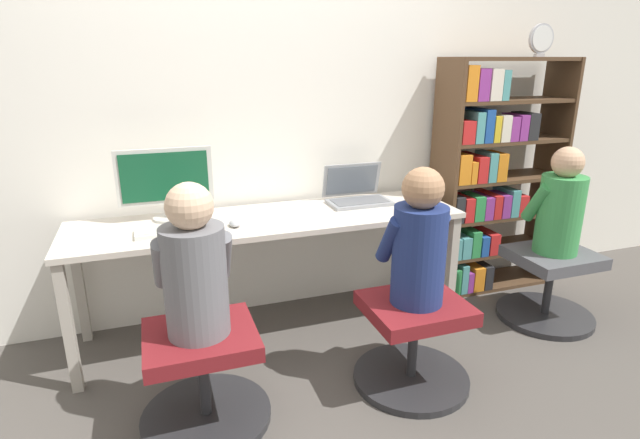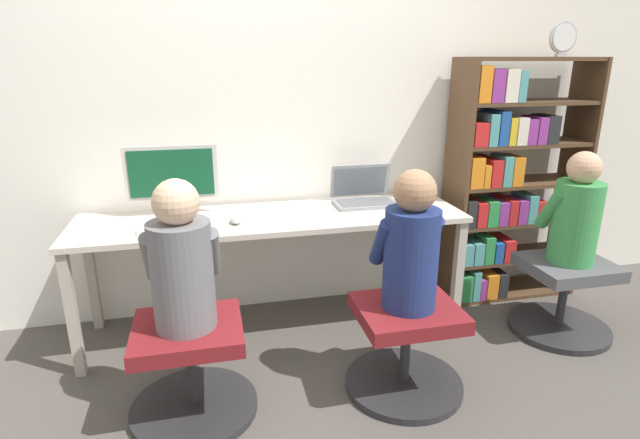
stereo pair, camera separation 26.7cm
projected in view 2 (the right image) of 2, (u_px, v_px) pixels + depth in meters
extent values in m
plane|color=#4C4742|center=(284.00, 353.00, 2.76)|extent=(14.00, 14.00, 0.00)
cube|color=white|center=(262.00, 103.00, 2.95)|extent=(10.00, 0.05, 2.60)
cube|color=beige|center=(273.00, 218.00, 2.81)|extent=(2.17, 0.57, 0.03)
cube|color=#ADA497|center=(72.00, 316.00, 2.47)|extent=(0.05, 0.05, 0.68)
cube|color=#ADA497|center=(458.00, 276.00, 2.92)|extent=(0.05, 0.05, 0.68)
cube|color=#ADA497|center=(92.00, 275.00, 2.93)|extent=(0.05, 0.05, 0.68)
cube|color=#ADA497|center=(423.00, 246.00, 3.38)|extent=(0.05, 0.05, 0.68)
cylinder|color=beige|center=(175.00, 213.00, 2.83)|extent=(0.17, 0.17, 0.01)
cylinder|color=beige|center=(175.00, 206.00, 2.81)|extent=(0.04, 0.04, 0.08)
cube|color=beige|center=(172.00, 173.00, 2.76)|extent=(0.50, 0.02, 0.30)
cube|color=#144C2D|center=(172.00, 173.00, 2.74)|extent=(0.45, 0.01, 0.26)
cube|color=gray|center=(366.00, 204.00, 3.01)|extent=(0.38, 0.21, 0.02)
cube|color=slate|center=(366.00, 202.00, 3.00)|extent=(0.33, 0.17, 0.00)
cube|color=gray|center=(360.00, 180.00, 3.09)|extent=(0.38, 0.06, 0.21)
cube|color=slate|center=(360.00, 181.00, 3.09)|extent=(0.33, 0.04, 0.18)
cube|color=silver|center=(180.00, 225.00, 2.61)|extent=(0.42, 0.14, 0.02)
cube|color=#BAB8AD|center=(180.00, 223.00, 2.61)|extent=(0.39, 0.12, 0.00)
ellipsoid|color=#99999E|center=(236.00, 221.00, 2.67)|extent=(0.06, 0.10, 0.03)
cylinder|color=#262628|center=(195.00, 407.00, 2.30)|extent=(0.58, 0.58, 0.04)
cylinder|color=#262628|center=(192.00, 372.00, 2.25)|extent=(0.05, 0.05, 0.34)
cube|color=maroon|center=(188.00, 332.00, 2.18)|extent=(0.47, 0.42, 0.07)
cylinder|color=#262628|center=(403.00, 383.00, 2.47)|extent=(0.58, 0.58, 0.04)
cylinder|color=#262628|center=(405.00, 350.00, 2.41)|extent=(0.05, 0.05, 0.34)
cube|color=maroon|center=(408.00, 313.00, 2.35)|extent=(0.47, 0.42, 0.07)
cylinder|color=slate|center=(183.00, 276.00, 2.10)|extent=(0.26, 0.26, 0.47)
sphere|color=beige|center=(176.00, 202.00, 2.00)|extent=(0.19, 0.19, 0.19)
cylinder|color=slate|center=(152.00, 257.00, 2.11)|extent=(0.07, 0.20, 0.26)
cylinder|color=slate|center=(211.00, 252.00, 2.17)|extent=(0.07, 0.20, 0.26)
cylinder|color=navy|center=(411.00, 259.00, 2.27)|extent=(0.25, 0.25, 0.47)
sphere|color=#A87A56|center=(415.00, 191.00, 2.17)|extent=(0.19, 0.19, 0.19)
cylinder|color=navy|center=(382.00, 242.00, 2.28)|extent=(0.07, 0.20, 0.26)
cylinder|color=navy|center=(430.00, 238.00, 2.34)|extent=(0.07, 0.20, 0.26)
cube|color=#513823|center=(455.00, 186.00, 3.16)|extent=(0.02, 0.31, 1.56)
cube|color=#513823|center=(573.00, 179.00, 3.35)|extent=(0.02, 0.31, 1.56)
cube|color=#513823|center=(503.00, 289.00, 3.49)|extent=(0.84, 0.29, 0.02)
cube|color=#513823|center=(507.00, 255.00, 3.41)|extent=(0.84, 0.29, 0.02)
cube|color=#513823|center=(511.00, 220.00, 3.33)|extent=(0.84, 0.29, 0.02)
cube|color=#513823|center=(516.00, 182.00, 3.25)|extent=(0.84, 0.29, 0.02)
cube|color=#513823|center=(521.00, 143.00, 3.17)|extent=(0.84, 0.29, 0.02)
cube|color=#513823|center=(526.00, 102.00, 3.10)|extent=(0.84, 0.29, 0.02)
cube|color=#513823|center=(531.00, 59.00, 3.02)|extent=(0.84, 0.29, 0.02)
cube|color=#2D8C47|center=(459.00, 284.00, 3.34)|extent=(0.09, 0.20, 0.18)
cube|color=teal|center=(471.00, 282.00, 3.33)|extent=(0.05, 0.17, 0.20)
cube|color=#8C338C|center=(475.00, 284.00, 3.38)|extent=(0.04, 0.23, 0.14)
cube|color=orange|center=(485.00, 282.00, 3.38)|extent=(0.08, 0.20, 0.17)
cube|color=#262628|center=(497.00, 282.00, 3.39)|extent=(0.06, 0.18, 0.17)
cube|color=teal|center=(462.00, 251.00, 3.26)|extent=(0.07, 0.19, 0.14)
cube|color=teal|center=(473.00, 250.00, 3.27)|extent=(0.07, 0.18, 0.15)
cube|color=#2D8C47|center=(483.00, 247.00, 3.27)|extent=(0.07, 0.17, 0.18)
cube|color=#1E4C9E|center=(493.00, 250.00, 3.30)|extent=(0.06, 0.17, 0.14)
cube|color=red|center=(502.00, 247.00, 3.33)|extent=(0.08, 0.21, 0.14)
cube|color=#262628|center=(465.00, 212.00, 3.17)|extent=(0.06, 0.19, 0.17)
cube|color=red|center=(473.00, 211.00, 3.22)|extent=(0.07, 0.25, 0.16)
cube|color=#2D8C47|center=(487.00, 211.00, 3.20)|extent=(0.07, 0.18, 0.16)
cube|color=#8C338C|center=(495.00, 211.00, 3.23)|extent=(0.07, 0.21, 0.15)
cube|color=red|center=(504.00, 209.00, 3.26)|extent=(0.06, 0.24, 0.16)
cube|color=#8C338C|center=(516.00, 210.00, 3.24)|extent=(0.06, 0.17, 0.16)
cube|color=teal|center=(524.00, 206.00, 3.27)|extent=(0.06, 0.22, 0.18)
cube|color=red|center=(534.00, 209.00, 3.28)|extent=(0.07, 0.18, 0.14)
cube|color=orange|center=(468.00, 170.00, 3.12)|extent=(0.09, 0.25, 0.19)
cube|color=orange|center=(478.00, 173.00, 3.14)|extent=(0.04, 0.25, 0.14)
cube|color=red|center=(487.00, 171.00, 3.15)|extent=(0.07, 0.26, 0.17)
cube|color=teal|center=(501.00, 170.00, 3.13)|extent=(0.06, 0.17, 0.19)
cube|color=orange|center=(511.00, 170.00, 3.15)|extent=(0.07, 0.18, 0.18)
cube|color=red|center=(474.00, 133.00, 3.02)|extent=(0.09, 0.19, 0.14)
cube|color=teal|center=(485.00, 129.00, 3.04)|extent=(0.06, 0.22, 0.19)
cube|color=#1E4C9E|center=(494.00, 127.00, 3.07)|extent=(0.06, 0.26, 0.20)
cube|color=gold|center=(503.00, 130.00, 3.08)|extent=(0.04, 0.22, 0.16)
cube|color=silver|center=(512.00, 129.00, 3.10)|extent=(0.07, 0.24, 0.17)
cube|color=#8C338C|center=(524.00, 131.00, 3.10)|extent=(0.06, 0.20, 0.15)
cube|color=#8C338C|center=(534.00, 129.00, 3.11)|extent=(0.06, 0.20, 0.16)
cube|color=#262628|center=(545.00, 128.00, 3.12)|extent=(0.08, 0.19, 0.17)
cube|color=orange|center=(477.00, 84.00, 2.94)|extent=(0.08, 0.21, 0.21)
cube|color=#8C338C|center=(490.00, 85.00, 2.96)|extent=(0.08, 0.21, 0.19)
cube|color=silver|center=(504.00, 85.00, 2.97)|extent=(0.08, 0.18, 0.19)
cube|color=teal|center=(513.00, 86.00, 3.00)|extent=(0.05, 0.21, 0.18)
cube|color=#B2B2B7|center=(561.00, 55.00, 2.95)|extent=(0.06, 0.03, 0.02)
cylinder|color=#B2B2B7|center=(563.00, 38.00, 2.92)|extent=(0.18, 0.02, 0.18)
cylinder|color=white|center=(564.00, 37.00, 2.91)|extent=(0.15, 0.00, 0.15)
cylinder|color=#262628|center=(558.00, 327.00, 2.99)|extent=(0.58, 0.58, 0.04)
cylinder|color=#262628|center=(563.00, 299.00, 2.93)|extent=(0.05, 0.05, 0.34)
cube|color=#4C4C51|center=(568.00, 267.00, 2.87)|extent=(0.47, 0.42, 0.07)
cylinder|color=#388C47|center=(575.00, 223.00, 2.79)|extent=(0.25, 0.25, 0.47)
sphere|color=tan|center=(584.00, 168.00, 2.69)|extent=(0.18, 0.18, 0.18)
cylinder|color=#388C47|center=(550.00, 209.00, 2.80)|extent=(0.07, 0.19, 0.26)
cylinder|color=#388C47|center=(587.00, 206.00, 2.85)|extent=(0.07, 0.19, 0.26)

